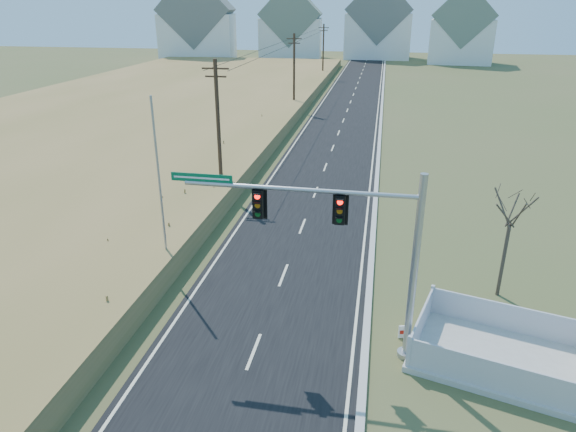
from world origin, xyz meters
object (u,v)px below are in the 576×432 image
object	(u,v)px
traffic_signal_mast	(361,246)
fence_enclosure	(499,356)
flagpole	(162,207)
bare_tree	(513,207)
open_sign	(404,332)

from	to	relation	value
traffic_signal_mast	fence_enclosure	distance (m)	6.67
flagpole	bare_tree	bearing A→B (deg)	2.59
flagpole	open_sign	bearing A→B (deg)	-16.85
flagpole	bare_tree	size ratio (longest dim) A/B	1.62
traffic_signal_mast	bare_tree	world-z (taller)	traffic_signal_mast
traffic_signal_mast	flagpole	distance (m)	10.49
traffic_signal_mast	fence_enclosure	size ratio (longest dim) A/B	1.29
open_sign	bare_tree	distance (m)	7.16
traffic_signal_mast	fence_enclosure	xyz separation A→B (m)	(5.23, 0.21, -4.13)
traffic_signal_mast	flagpole	bearing A→B (deg)	154.96
open_sign	bare_tree	bearing A→B (deg)	30.39
open_sign	traffic_signal_mast	bearing A→B (deg)	-162.69
traffic_signal_mast	flagpole	size ratio (longest dim) A/B	1.05
fence_enclosure	bare_tree	xyz separation A→B (m)	(0.89, 5.00, 4.02)
fence_enclosure	flagpole	distance (m)	15.59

